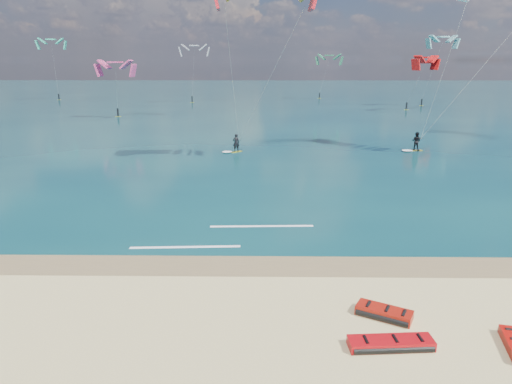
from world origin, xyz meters
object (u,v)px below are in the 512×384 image
(packed_kite_mid, at_px, (384,317))
(kitesurfer_main, at_px, (249,65))
(packed_kite_left, at_px, (390,347))
(kitesurfer_far, at_px, (463,54))

(packed_kite_mid, bearing_deg, kitesurfer_main, 129.88)
(packed_kite_left, xyz_separation_m, packed_kite_mid, (0.26, 1.90, 0.00))
(packed_kite_left, height_order, kitesurfer_main, kitesurfer_main)
(packed_kite_left, height_order, kitesurfer_far, kitesurfer_far)
(packed_kite_left, relative_size, kitesurfer_main, 0.18)
(packed_kite_left, xyz_separation_m, kitesurfer_far, (14.76, 32.30, 9.78))
(packed_kite_mid, distance_m, kitesurfer_main, 29.49)
(packed_kite_mid, bearing_deg, kitesurfer_far, 92.61)
(packed_kite_left, distance_m, kitesurfer_main, 31.23)
(packed_kite_left, bearing_deg, kitesurfer_main, 96.67)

